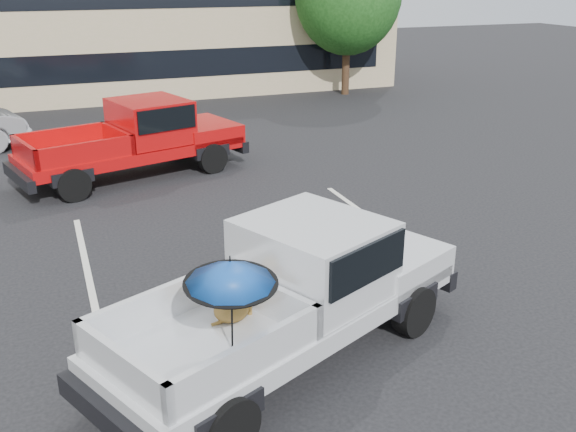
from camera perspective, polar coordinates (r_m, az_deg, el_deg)
name	(u,v)px	position (r m, az deg, el deg)	size (l,w,h in m)	color
ground	(279,287)	(11.01, -0.83, -6.32)	(90.00, 90.00, 0.00)	black
stripe_left	(86,267)	(12.27, -17.48, -4.33)	(0.12, 5.00, 0.01)	silver
stripe_right	(378,223)	(13.82, 7.99, -0.63)	(0.12, 5.00, 0.01)	silver
motel_building	(158,14)	(30.69, -11.50, 17.19)	(20.40, 8.40, 6.30)	tan
silver_pickup	(303,282)	(8.86, 1.30, -5.85)	(5.99, 4.15, 2.06)	black
red_pickup	(145,134)	(17.19, -12.59, 7.10)	(6.23, 3.58, 1.95)	black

